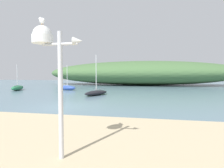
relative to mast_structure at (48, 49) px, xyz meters
The scene contains 7 objects.
ground_plane 9.41m from the mast_structure, 113.10° to the left, with size 120.00×120.00×0.00m, color slate.
distant_hill 37.55m from the mast_structure, 88.52° to the left, with size 43.87×14.33×5.42m, color #476B3D.
mast_structure is the anchor object (origin of this frame).
seagull_on_radar 0.74m from the mast_structure, behind, with size 0.30×0.24×0.23m.
sailboat_outer_mooring 23.50m from the mast_structure, 114.02° to the left, with size 3.02×1.45×3.81m.
sailboat_far_left 16.12m from the mast_structure, 101.86° to the left, with size 2.52×3.95×4.58m.
sailboat_off_point 25.76m from the mast_structure, 130.47° to the left, with size 2.24×3.95×3.88m.
Camera 1 is at (5.97, -12.39, 2.34)m, focal length 29.00 mm.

